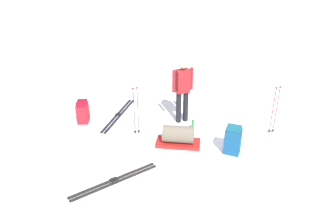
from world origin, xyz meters
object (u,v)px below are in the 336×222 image
(backpack_large_dark, at_px, (83,112))
(ski_poles_planted_near, at_px, (136,108))
(backpack_bright, at_px, (233,140))
(ski_pair_near, at_px, (119,115))
(ski_poles_planted_far, at_px, (275,108))
(ski_pair_far, at_px, (114,181))
(thermos_bottle, at_px, (193,124))
(skier_standing, at_px, (183,88))
(gear_sled, at_px, (178,137))

(backpack_large_dark, height_order, ski_poles_planted_near, ski_poles_planted_near)
(backpack_bright, distance_m, ski_poles_planted_near, 2.40)
(ski_pair_near, bearing_deg, ski_poles_planted_far, 165.70)
(ski_pair_far, bearing_deg, thermos_bottle, -130.92)
(ski_poles_planted_far, bearing_deg, ski_pair_near, -14.30)
(ski_poles_planted_far, relative_size, thermos_bottle, 4.85)
(backpack_large_dark, bearing_deg, ski_pair_near, -160.27)
(skier_standing, bearing_deg, thermos_bottle, 121.00)
(ski_pair_near, xyz_separation_m, ski_poles_planted_near, (-0.56, 0.95, 0.69))
(ski_poles_planted_far, distance_m, gear_sled, 2.45)
(ski_pair_far, bearing_deg, gear_sled, -135.94)
(ski_pair_near, bearing_deg, ski_pair_far, 94.36)
(backpack_bright, height_order, gear_sled, backpack_bright)
(skier_standing, distance_m, backpack_bright, 1.92)
(backpack_bright, xyz_separation_m, ski_poles_planted_far, (-1.16, -0.85, 0.37))
(gear_sled, height_order, thermos_bottle, gear_sled)
(ski_poles_planted_near, xyz_separation_m, thermos_bottle, (-1.41, -0.19, -0.57))
(ski_pair_far, distance_m, ski_poles_planted_near, 2.00)
(backpack_bright, height_order, thermos_bottle, backpack_bright)
(ski_pair_far, height_order, ski_poles_planted_far, ski_poles_planted_far)
(skier_standing, distance_m, ski_poles_planted_near, 1.33)
(ski_pair_far, bearing_deg, backpack_large_dark, -66.16)
(skier_standing, relative_size, backpack_large_dark, 2.82)
(backpack_large_dark, distance_m, thermos_bottle, 2.89)
(skier_standing, bearing_deg, ski_poles_planted_near, 27.43)
(gear_sled, xyz_separation_m, thermos_bottle, (-0.41, -0.72, -0.09))
(ski_pair_far, xyz_separation_m, backpack_large_dark, (1.09, -2.48, 0.28))
(ski_pair_near, distance_m, backpack_large_dark, 0.98)
(skier_standing, xyz_separation_m, thermos_bottle, (-0.25, 0.41, -0.82))
(ski_pair_near, xyz_separation_m, thermos_bottle, (-1.97, 0.76, 0.12))
(backpack_bright, bearing_deg, skier_standing, -55.28)
(gear_sled, distance_m, thermos_bottle, 0.84)
(ski_pair_far, relative_size, thermos_bottle, 6.50)
(ski_poles_planted_near, bearing_deg, backpack_bright, 157.77)
(backpack_bright, bearing_deg, backpack_large_dark, -22.81)
(ski_poles_planted_near, bearing_deg, gear_sled, 151.77)
(gear_sled, bearing_deg, backpack_large_dark, -25.58)
(ski_pair_near, height_order, thermos_bottle, thermos_bottle)
(ski_pair_far, relative_size, backpack_large_dark, 2.80)
(backpack_large_dark, height_order, gear_sled, backpack_large_dark)
(skier_standing, relative_size, backpack_bright, 2.48)
(gear_sled, bearing_deg, backpack_bright, 163.21)
(backpack_bright, distance_m, gear_sled, 1.26)
(ski_poles_planted_far, height_order, thermos_bottle, ski_poles_planted_far)
(ski_pair_far, relative_size, ski_poles_planted_near, 1.34)
(ski_pair_near, height_order, ski_poles_planted_far, ski_poles_planted_far)
(ski_pair_near, relative_size, ski_poles_planted_near, 1.54)
(skier_standing, height_order, gear_sled, skier_standing)
(ski_pair_far, distance_m, backpack_large_dark, 2.72)
(ski_pair_near, height_order, ski_pair_far, same)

